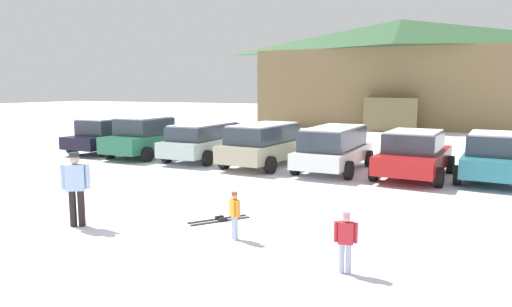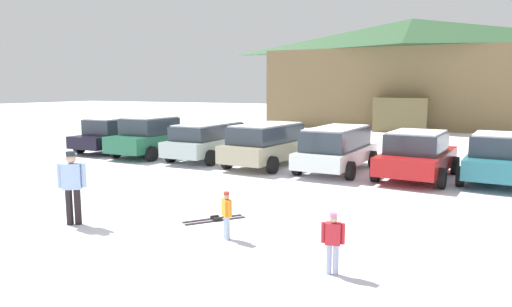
# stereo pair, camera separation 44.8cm
# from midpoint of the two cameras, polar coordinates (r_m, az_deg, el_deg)

# --- Properties ---
(ground) EXTENTS (160.00, 160.00, 0.00)m
(ground) POSITION_cam_midpoint_polar(r_m,az_deg,el_deg) (7.87, -28.61, -15.69)
(ground) COLOR white
(ski_lodge) EXTENTS (22.19, 10.02, 8.43)m
(ski_lodge) POSITION_cam_midpoint_polar(r_m,az_deg,el_deg) (38.50, 17.14, 9.60)
(ski_lodge) COLOR olive
(ski_lodge) RESTS_ON ground
(parked_black_sedan) EXTENTS (2.33, 4.29, 1.64)m
(parked_black_sedan) POSITION_cam_midpoint_polar(r_m,az_deg,el_deg) (23.09, -18.60, 2.19)
(parked_black_sedan) COLOR black
(parked_black_sedan) RESTS_ON ground
(parked_green_coupe) EXTENTS (2.32, 4.42, 1.78)m
(parked_green_coupe) POSITION_cam_midpoint_polar(r_m,az_deg,el_deg) (21.16, -14.06, 2.03)
(parked_green_coupe) COLOR #266C4A
(parked_green_coupe) RESTS_ON ground
(parked_silver_wagon) EXTENTS (2.16, 4.74, 1.57)m
(parked_silver_wagon) POSITION_cam_midpoint_polar(r_m,az_deg,el_deg) (19.76, -7.08, 1.71)
(parked_silver_wagon) COLOR #B2C7C1
(parked_silver_wagon) RESTS_ON ground
(parked_beige_suv) EXTENTS (2.52, 4.61, 1.67)m
(parked_beige_suv) POSITION_cam_midpoint_polar(r_m,az_deg,el_deg) (17.95, 0.32, 1.27)
(parked_beige_suv) COLOR tan
(parked_beige_suv) RESTS_ON ground
(parked_white_suv) EXTENTS (2.31, 4.82, 1.64)m
(parked_white_suv) POSITION_cam_midpoint_polar(r_m,az_deg,el_deg) (17.14, 9.01, 0.80)
(parked_white_suv) COLOR white
(parked_white_suv) RESTS_ON ground
(parked_red_sedan) EXTENTS (2.57, 4.63, 1.63)m
(parked_red_sedan) POSITION_cam_midpoint_polar(r_m,az_deg,el_deg) (16.52, 18.44, -0.03)
(parked_red_sedan) COLOR red
(parked_red_sedan) RESTS_ON ground
(parked_teal_hatchback) EXTENTS (2.36, 4.28, 1.63)m
(parked_teal_hatchback) POSITION_cam_midpoint_polar(r_m,az_deg,el_deg) (16.82, 26.85, -0.36)
(parked_teal_hatchback) COLOR teal
(parked_teal_hatchback) RESTS_ON ground
(skier_adult_in_blue_parka) EXTENTS (0.54, 0.42, 1.67)m
(skier_adult_in_blue_parka) POSITION_cam_midpoint_polar(r_m,az_deg,el_deg) (10.91, -22.70, -3.63)
(skier_adult_in_blue_parka) COLOR black
(skier_adult_in_blue_parka) RESTS_ON ground
(skier_child_in_orange_jacket) EXTENTS (0.29, 0.26, 0.99)m
(skier_child_in_orange_jacket) POSITION_cam_midpoint_polar(r_m,az_deg,el_deg) (9.31, -4.09, -7.41)
(skier_child_in_orange_jacket) COLOR #9AB3CA
(skier_child_in_orange_jacket) RESTS_ON ground
(skier_child_in_red_jacket) EXTENTS (0.38, 0.20, 1.05)m
(skier_child_in_red_jacket) POSITION_cam_midpoint_polar(r_m,az_deg,el_deg) (7.74, 9.49, -10.50)
(skier_child_in_red_jacket) COLOR #A3AECE
(skier_child_in_red_jacket) RESTS_ON ground
(pair_of_skis) EXTENTS (1.13, 1.34, 0.08)m
(pair_of_skis) POSITION_cam_midpoint_polar(r_m,az_deg,el_deg) (10.78, -5.78, -8.22)
(pair_of_skis) COLOR #2A1F26
(pair_of_skis) RESTS_ON ground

